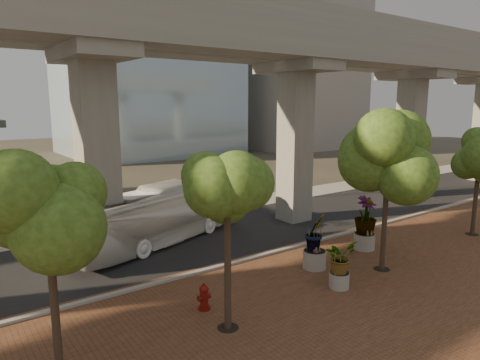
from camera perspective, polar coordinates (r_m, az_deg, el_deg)
ground at (r=22.02m, az=-0.88°, el=-8.93°), size 160.00×160.00×0.00m
brick_plaza at (r=16.60m, az=15.82°, el=-15.83°), size 70.00×13.00×0.06m
asphalt_road at (r=23.60m, az=-3.70°, el=-7.58°), size 90.00×8.00×0.04m
curb_strip at (r=20.48m, az=2.38°, el=-10.19°), size 70.00×0.25×0.16m
far_sidewalk at (r=28.22m, az=-9.69°, el=-4.71°), size 90.00×3.00×0.06m
transit_viaduct at (r=22.48m, az=-3.91°, el=10.36°), size 72.00×5.60×12.40m
midrise_block at (r=73.01m, az=7.57°, el=13.84°), size 18.00×16.00×24.00m
transit_bus at (r=22.57m, az=-10.88°, el=-4.73°), size 10.81×5.71×2.95m
parked_car at (r=40.34m, az=18.46°, el=0.34°), size 4.41×2.59×1.37m
fire_hydrant at (r=15.57m, az=-4.82°, el=-15.28°), size 0.48×0.43×0.96m
planter_front at (r=17.35m, az=13.19°, el=-10.23°), size 1.76×1.76×1.94m
planter_right at (r=21.96m, az=16.40°, el=-4.82°), size 2.50×2.50×2.67m
planter_left at (r=19.00m, az=9.99°, el=-7.24°), size 2.26×2.26×2.49m
street_tree_far_west at (r=12.04m, az=-24.31°, el=-4.47°), size 3.73×3.73×6.00m
street_tree_near_west at (r=12.99m, az=-1.71°, el=-0.80°), size 3.42×3.42×6.25m
street_tree_near_east at (r=18.90m, az=19.18°, el=2.76°), size 4.35×4.35×6.89m
street_tree_far_east at (r=26.28m, az=29.34°, el=2.88°), size 3.56×3.56×6.05m
streetlamp_east at (r=31.85m, az=5.21°, el=5.65°), size 0.40×1.17×8.08m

